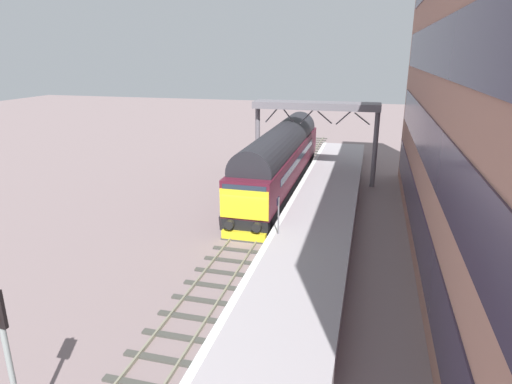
% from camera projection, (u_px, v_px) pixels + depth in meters
% --- Properties ---
extents(ground_plane, '(140.00, 140.00, 0.00)m').
position_uv_depth(ground_plane, '(250.00, 233.00, 24.46)').
color(ground_plane, gray).
rests_on(ground_plane, ground).
extents(track_main, '(2.50, 60.00, 0.15)m').
position_uv_depth(track_main, '(250.00, 232.00, 24.44)').
color(track_main, gray).
rests_on(track_main, ground).
extents(station_platform, '(4.00, 44.00, 1.01)m').
position_uv_depth(station_platform, '(315.00, 231.00, 23.44)').
color(station_platform, '#A0999E').
rests_on(station_platform, ground).
extents(station_building, '(4.47, 32.82, 15.33)m').
position_uv_depth(station_building, '(489.00, 102.00, 17.96)').
color(station_building, '#A06D5F').
rests_on(station_building, ground).
extents(diesel_locomotive, '(2.74, 18.97, 4.68)m').
position_uv_depth(diesel_locomotive, '(280.00, 157.00, 31.26)').
color(diesel_locomotive, black).
rests_on(diesel_locomotive, ground).
extents(signal_post_near, '(0.44, 0.22, 4.47)m').
position_uv_depth(signal_post_near, '(5.00, 348.00, 10.39)').
color(signal_post_near, gray).
rests_on(signal_post_near, ground).
extents(platform_number_sign, '(0.10, 0.44, 1.89)m').
position_uv_depth(platform_number_sign, '(278.00, 210.00, 21.38)').
color(platform_number_sign, slate).
rests_on(platform_number_sign, station_platform).
extents(overhead_footbridge, '(9.30, 2.00, 6.14)m').
position_uv_depth(overhead_footbridge, '(316.00, 111.00, 32.45)').
color(overhead_footbridge, slate).
rests_on(overhead_footbridge, ground).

